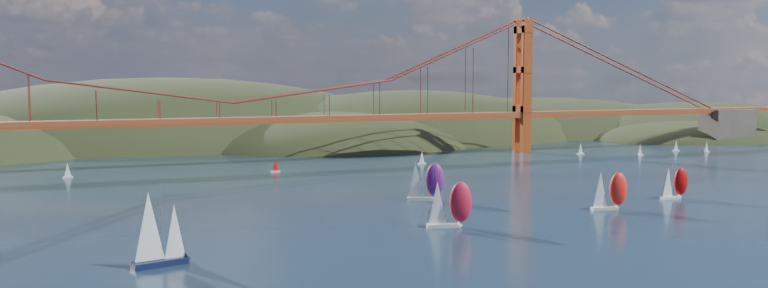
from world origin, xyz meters
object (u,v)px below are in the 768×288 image
Objects in this scene: sloop_navy at (157,230)px; racer_1 at (609,190)px; racer_rwb at (425,180)px; racer_0 at (448,203)px; racer_2 at (674,182)px.

racer_1 is at bearing -5.92° from sloop_navy.
racer_0 is at bearing -82.22° from racer_rwb.
racer_rwb is (68.57, 43.28, -0.97)m from sloop_navy.
racer_1 is (43.99, 4.30, -0.37)m from racer_0.
racer_rwb is (-33.84, 28.41, 0.38)m from racer_1.
racer_0 reaches higher than racer_2.
racer_rwb reaches higher than racer_2.
racer_1 is at bearing -164.75° from racer_2.
racer_0 is at bearing -3.92° from sloop_navy.
racer_0 is 44.20m from racer_1.
sloop_navy is 1.27× the size of racer_rwb.
racer_0 is at bearing -170.21° from racer_2.
racer_rwb is (10.15, 32.71, 0.00)m from racer_0.
sloop_navy reaches higher than racer_2.
sloop_navy is 1.52× the size of racer_2.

